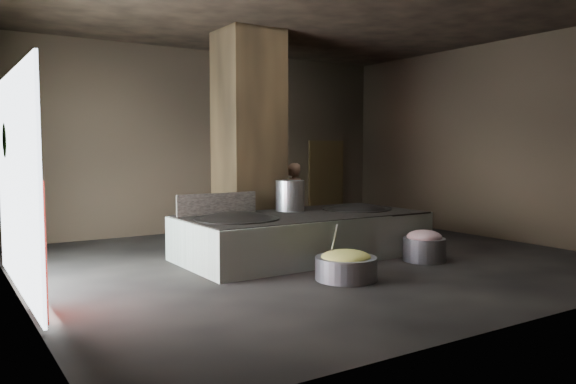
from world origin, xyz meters
TOP-DOWN VIEW (x-y plane):
  - floor at (0.00, 0.00)m, footprint 10.00×9.00m
  - ceiling at (0.00, 0.00)m, footprint 10.00×9.00m
  - back_wall at (0.00, 4.55)m, footprint 10.00×0.10m
  - front_wall at (0.00, -4.55)m, footprint 10.00×0.10m
  - left_wall at (-5.05, 0.00)m, footprint 0.10×9.00m
  - right_wall at (5.05, 0.00)m, footprint 0.10×9.00m
  - pillar at (-0.30, 1.90)m, footprint 1.20×1.20m
  - hearth_platform at (0.02, 0.32)m, footprint 4.72×2.32m
  - platform_cap at (0.02, 0.32)m, footprint 4.58×2.20m
  - wok_left at (-1.43, 0.27)m, footprint 1.48×1.48m
  - wok_left_rim at (-1.43, 0.27)m, footprint 1.51×1.51m
  - wok_right at (1.37, 0.37)m, footprint 1.37×1.37m
  - wok_right_rim at (1.37, 0.37)m, footprint 1.41×1.41m
  - stock_pot at (0.07, 0.87)m, footprint 0.57×0.57m
  - splash_guard at (-1.43, 1.07)m, footprint 1.63×0.09m
  - cook at (0.92, 2.09)m, footprint 0.70×0.52m
  - veg_basin at (-0.47, -1.62)m, footprint 1.11×1.11m
  - veg_fill at (-0.47, -1.62)m, footprint 0.80×0.80m
  - ladle at (-0.62, -1.47)m, footprint 0.14×0.38m
  - meat_basin at (1.67, -1.23)m, footprint 0.83×0.83m
  - meat_fill at (1.67, -1.23)m, footprint 0.64×0.64m
  - doorway_near at (1.20, 4.45)m, footprint 1.18×0.08m
  - doorway_near_glow at (1.27, 4.39)m, footprint 0.88×0.04m
  - doorway_far at (3.60, 4.45)m, footprint 1.18×0.08m
  - doorway_far_glow at (3.68, 4.63)m, footprint 0.82×0.04m
  - left_opening at (-4.95, 0.20)m, footprint 0.04×4.20m
  - pavilion_sliver at (-4.88, -1.10)m, footprint 0.05×0.90m
  - tree_silhouette at (-4.85, 1.30)m, footprint 0.28×1.10m

SIDE VIEW (x-z plane):
  - floor at x=0.00m, z-range -0.10..0.00m
  - veg_basin at x=-0.47m, z-range 0.00..0.36m
  - meat_basin at x=1.67m, z-range 0.00..0.42m
  - veg_fill at x=-0.47m, z-range 0.23..0.47m
  - hearth_platform at x=0.02m, z-range 0.00..0.81m
  - meat_fill at x=1.67m, z-range 0.33..0.57m
  - ladle at x=-0.62m, z-range 0.20..0.90m
  - wok_left at x=-1.43m, z-range 0.55..0.95m
  - wok_right at x=1.37m, z-range 0.56..0.94m
  - platform_cap at x=0.02m, z-range 0.80..0.83m
  - wok_left_rim at x=-1.43m, z-range 0.79..0.85m
  - wok_right_rim at x=1.37m, z-range 0.79..0.85m
  - pavilion_sliver at x=-4.88m, z-range 0.00..1.70m
  - cook at x=0.92m, z-range 0.00..1.74m
  - splash_guard at x=-1.43m, z-range 0.83..1.23m
  - doorway_far_glow at x=3.68m, z-range 0.08..2.02m
  - doorway_near_glow at x=1.27m, z-range 0.00..2.10m
  - doorway_near at x=1.20m, z-range -0.09..2.29m
  - doorway_far at x=3.60m, z-range -0.09..2.29m
  - stock_pot at x=0.07m, z-range 0.82..1.44m
  - left_opening at x=-4.95m, z-range 0.05..3.15m
  - tree_silhouette at x=-4.85m, z-range 1.65..2.75m
  - back_wall at x=0.00m, z-range 0.00..4.50m
  - front_wall at x=0.00m, z-range 0.00..4.50m
  - left_wall at x=-5.05m, z-range 0.00..4.50m
  - right_wall at x=5.05m, z-range 0.00..4.50m
  - pillar at x=-0.30m, z-range 0.00..4.50m
  - ceiling at x=0.00m, z-range 4.50..4.60m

